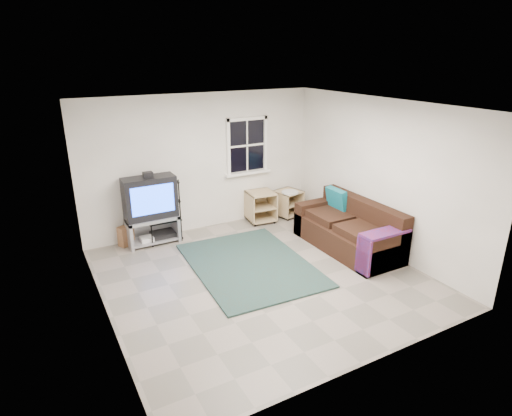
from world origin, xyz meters
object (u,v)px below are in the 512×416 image
av_rack (162,214)px  tv_unit (150,205)px  side_table_left (260,205)px  side_table_right (287,201)px  sofa (349,231)px

av_rack → tv_unit: bearing=-175.4°
side_table_left → av_rack: bearing=179.7°
av_rack → side_table_left: size_ratio=1.88×
tv_unit → side_table_right: tv_unit is taller
av_rack → side_table_right: (2.67, -0.03, -0.19)m
side_table_right → sofa: sofa is taller
tv_unit → av_rack: (0.21, 0.02, -0.22)m
tv_unit → sofa: bearing=-32.6°
av_rack → side_table_left: av_rack is taller
side_table_right → tv_unit: bearing=179.7°
side_table_left → sofa: size_ratio=0.31×
tv_unit → side_table_left: (2.24, 0.01, -0.40)m
side_table_right → sofa: size_ratio=0.29×
tv_unit → side_table_right: 2.91m
tv_unit → side_table_right: size_ratio=2.25×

